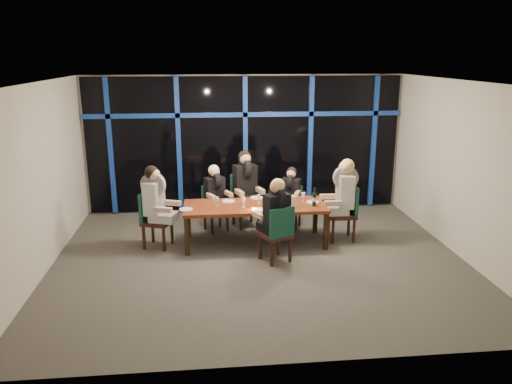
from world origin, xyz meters
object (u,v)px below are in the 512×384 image
chair_far_left (214,205)px  diner_end_right (343,188)px  wine_bottle (314,199)px  chair_far_right (291,204)px  chair_near_mid (278,231)px  diner_far_left (215,189)px  diner_far_mid (246,178)px  diner_far_right (291,189)px  water_pitcher (293,201)px  diner_end_left (156,195)px  chair_far_mid (244,197)px  chair_end_left (152,216)px  dining_table (255,208)px  diner_near_mid (276,208)px  chair_end_right (347,210)px

chair_far_left → diner_end_right: 2.58m
chair_far_left → wine_bottle: 2.11m
chair_far_right → chair_near_mid: (-0.53, -1.79, 0.08)m
diner_far_left → diner_far_mid: diner_far_mid is taller
chair_far_left → diner_far_right: 1.57m
diner_far_mid → water_pitcher: diner_far_mid is taller
diner_far_left → diner_end_left: diner_end_left is taller
chair_far_left → diner_far_mid: bearing=-12.8°
diner_far_left → diner_end_right: (2.36, -0.75, 0.15)m
chair_far_mid → chair_end_left: chair_far_mid is taller
chair_near_mid → diner_far_right: bearing=-130.8°
dining_table → chair_far_mid: bearing=96.1°
chair_end_left → chair_far_right: bearing=-54.3°
chair_far_right → wine_bottle: (0.24, -1.04, 0.41)m
diner_far_right → diner_near_mid: (-0.54, -1.64, 0.13)m
chair_far_left → water_pitcher: (1.41, -1.04, 0.35)m
chair_far_left → diner_far_left: bearing=-90.0°
dining_table → chair_near_mid: 0.98m
chair_far_mid → water_pitcher: bearing=-74.8°
diner_far_mid → diner_end_right: size_ratio=1.00×
diner_far_left → wine_bottle: size_ratio=2.57×
water_pitcher → diner_near_mid: bearing=-127.5°
diner_end_right → diner_far_mid: bearing=-116.8°
chair_near_mid → diner_far_mid: 2.00m
diner_near_mid → water_pitcher: (0.41, 0.66, -0.10)m
chair_end_right → diner_near_mid: bearing=-57.6°
chair_far_mid → chair_near_mid: bearing=-95.0°
chair_end_left → dining_table: bearing=-72.4°
chair_end_right → chair_end_left: bearing=-88.2°
wine_bottle → chair_end_left: bearing=175.9°
diner_far_mid → diner_end_left: (-1.70, -0.98, -0.03)m
diner_far_left → water_pitcher: size_ratio=4.26×
chair_far_mid → chair_far_right: chair_far_mid is taller
diner_far_mid → water_pitcher: (0.76, -1.17, -0.17)m
chair_far_right → water_pitcher: size_ratio=4.10×
diner_far_left → wine_bottle: 2.01m
chair_end_right → diner_near_mid: diner_near_mid is taller
chair_end_right → diner_far_right: size_ratio=1.28×
diner_end_left → diner_end_right: bearing=-71.1°
diner_far_mid → wine_bottle: diner_far_mid is taller
diner_end_left → chair_far_right: bearing=-53.3°
chair_far_right → diner_end_right: bearing=-22.4°
chair_near_mid → chair_far_left: bearing=-84.1°
diner_far_left → diner_end_right: diner_end_right is taller
chair_end_right → diner_far_right: (-0.94, 0.78, 0.22)m
chair_far_left → water_pitcher: bearing=-60.8°
chair_far_mid → water_pitcher: 1.50m
diner_end_left → diner_far_left: bearing=-35.8°
chair_far_left → chair_far_mid: bearing=-4.9°
diner_far_left → water_pitcher: (1.38, -0.97, -0.02)m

